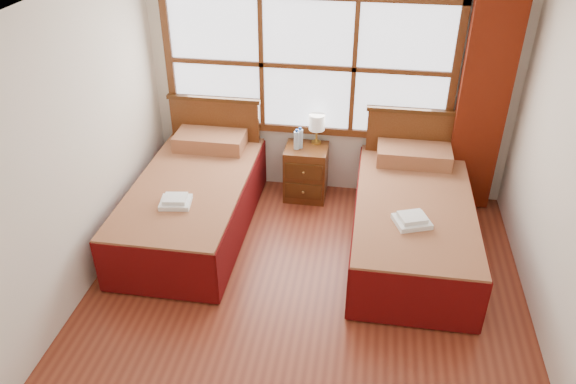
# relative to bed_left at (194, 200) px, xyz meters

# --- Properties ---
(floor) EXTENTS (4.50, 4.50, 0.00)m
(floor) POSITION_rel_bed_left_xyz_m (1.30, -1.20, -0.34)
(floor) COLOR brown
(floor) RESTS_ON ground
(ceiling) EXTENTS (4.50, 4.50, 0.00)m
(ceiling) POSITION_rel_bed_left_xyz_m (1.30, -1.20, 2.26)
(ceiling) COLOR white
(ceiling) RESTS_ON wall_back
(wall_back) EXTENTS (4.00, 0.00, 4.00)m
(wall_back) POSITION_rel_bed_left_xyz_m (1.30, 1.05, 0.96)
(wall_back) COLOR silver
(wall_back) RESTS_ON floor
(wall_left) EXTENTS (0.00, 4.50, 4.50)m
(wall_left) POSITION_rel_bed_left_xyz_m (-0.70, -1.20, 0.96)
(wall_left) COLOR silver
(wall_left) RESTS_ON floor
(window) EXTENTS (3.16, 0.06, 1.56)m
(window) POSITION_rel_bed_left_xyz_m (1.05, 1.02, 1.16)
(window) COLOR white
(window) RESTS_ON wall_back
(curtain) EXTENTS (0.50, 0.16, 2.30)m
(curtain) POSITION_rel_bed_left_xyz_m (2.90, 0.91, 0.83)
(curtain) COLOR #651A0A
(curtain) RESTS_ON wall_back
(bed_left) EXTENTS (1.14, 2.21, 1.11)m
(bed_left) POSITION_rel_bed_left_xyz_m (0.00, 0.00, 0.00)
(bed_left) COLOR #43250E
(bed_left) RESTS_ON floor
(bed_right) EXTENTS (1.15, 2.22, 1.12)m
(bed_right) POSITION_rel_bed_left_xyz_m (2.26, -0.00, 0.00)
(bed_right) COLOR #43250E
(bed_right) RESTS_ON floor
(nightstand) EXTENTS (0.47, 0.47, 0.63)m
(nightstand) POSITION_rel_bed_left_xyz_m (1.08, 0.80, -0.02)
(nightstand) COLOR #572C13
(nightstand) RESTS_ON floor
(towels_left) EXTENTS (0.32, 0.29, 0.09)m
(towels_left) POSITION_rel_bed_left_xyz_m (-0.01, -0.49, 0.29)
(towels_left) COLOR white
(towels_left) RESTS_ON bed_left
(towels_right) EXTENTS (0.38, 0.36, 0.09)m
(towels_right) POSITION_rel_bed_left_xyz_m (2.21, -0.47, 0.30)
(towels_right) COLOR white
(towels_right) RESTS_ON bed_right
(lamp) EXTENTS (0.18, 0.18, 0.35)m
(lamp) POSITION_rel_bed_left_xyz_m (1.18, 0.94, 0.54)
(lamp) COLOR gold
(lamp) RESTS_ON nightstand
(bottle_near) EXTENTS (0.06, 0.06, 0.24)m
(bottle_near) POSITION_rel_bed_left_xyz_m (0.98, 0.76, 0.40)
(bottle_near) COLOR #A6C1D6
(bottle_near) RESTS_ON nightstand
(bottle_far) EXTENTS (0.07, 0.07, 0.25)m
(bottle_far) POSITION_rel_bed_left_xyz_m (1.01, 0.80, 0.41)
(bottle_far) COLOR #A6C1D6
(bottle_far) RESTS_ON nightstand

